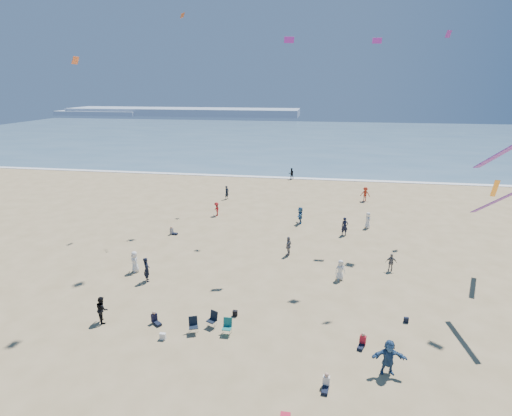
# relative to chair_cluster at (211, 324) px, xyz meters

# --- Properties ---
(ground) EXTENTS (220.00, 220.00, 0.00)m
(ground) POSITION_rel_chair_cluster_xyz_m (-0.02, -3.28, -0.50)
(ground) COLOR tan
(ground) RESTS_ON ground
(ocean) EXTENTS (220.00, 100.00, 0.06)m
(ocean) POSITION_rel_chair_cluster_xyz_m (-0.02, 91.72, -0.47)
(ocean) COLOR #476B84
(ocean) RESTS_ON ground
(surf_line) EXTENTS (220.00, 1.20, 0.08)m
(surf_line) POSITION_rel_chair_cluster_xyz_m (-0.02, 41.72, -0.46)
(surf_line) COLOR white
(surf_line) RESTS_ON ground
(headland_far) EXTENTS (110.00, 20.00, 3.20)m
(headland_far) POSITION_rel_chair_cluster_xyz_m (-60.02, 166.72, 1.10)
(headland_far) COLOR #7A8EA8
(headland_far) RESTS_ON ground
(headland_near) EXTENTS (40.00, 14.00, 2.00)m
(headland_near) POSITION_rel_chair_cluster_xyz_m (-100.02, 161.72, 0.50)
(headland_near) COLOR #7A8EA8
(headland_near) RESTS_ON ground
(standing_flyers) EXTENTS (20.98, 51.68, 1.92)m
(standing_flyers) POSITION_rel_chair_cluster_xyz_m (3.93, 13.97, 0.38)
(standing_flyers) COLOR black
(standing_flyers) RESTS_ON ground
(seated_group) EXTENTS (18.00, 26.93, 0.84)m
(seated_group) POSITION_rel_chair_cluster_xyz_m (1.72, 0.25, -0.08)
(seated_group) COLOR silver
(seated_group) RESTS_ON ground
(chair_cluster) EXTENTS (2.69, 1.58, 1.00)m
(chair_cluster) POSITION_rel_chair_cluster_xyz_m (0.00, 0.00, 0.00)
(chair_cluster) COLOR black
(chair_cluster) RESTS_ON ground
(white_tote) EXTENTS (0.35, 0.20, 0.40)m
(white_tote) POSITION_rel_chair_cluster_xyz_m (-2.56, -1.19, -0.30)
(white_tote) COLOR silver
(white_tote) RESTS_ON ground
(black_backpack) EXTENTS (0.30, 0.22, 0.38)m
(black_backpack) POSITION_rel_chair_cluster_xyz_m (1.08, 1.90, -0.31)
(black_backpack) COLOR black
(black_backpack) RESTS_ON ground
(navy_bag) EXTENTS (0.28, 0.18, 0.34)m
(navy_bag) POSITION_rel_chair_cluster_xyz_m (11.81, 2.94, -0.33)
(navy_bag) COLOR black
(navy_bag) RESTS_ON ground
(kites_aloft) EXTENTS (31.97, 38.96, 29.52)m
(kites_aloft) POSITION_rel_chair_cluster_xyz_m (10.71, 10.18, 14.95)
(kites_aloft) COLOR orange
(kites_aloft) RESTS_ON ground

